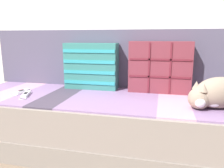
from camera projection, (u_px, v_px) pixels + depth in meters
name	position (u px, v px, depth m)	size (l,w,h in m)	color
ground_plane	(97.00, 154.00, 1.50)	(14.00, 14.00, 0.00)	#7A6651
couch	(103.00, 120.00, 1.61)	(2.09, 0.80, 0.38)	gray
sofa_backrest	(113.00, 58.00, 1.83)	(2.05, 0.14, 0.46)	#514C60
throw_pillow_quilted	(160.00, 67.00, 1.62)	(0.45, 0.14, 0.38)	brown
throw_pillow_striped	(91.00, 66.00, 1.74)	(0.42, 0.14, 0.36)	#337A70
sleeping_cat	(216.00, 94.00, 1.26)	(0.36, 0.29, 0.18)	gray
game_remote_near	(22.00, 92.00, 1.62)	(0.06, 0.19, 0.02)	white
game_remote_far	(26.00, 95.00, 1.54)	(0.11, 0.20, 0.02)	white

